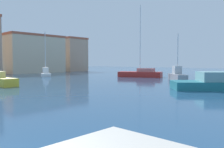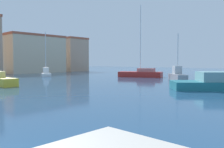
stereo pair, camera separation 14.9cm
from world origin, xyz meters
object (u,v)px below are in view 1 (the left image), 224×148
object	(u,v)px
sailboat_grey_distant_east	(177,76)
motorboat_teal_outer_mooring	(221,83)
sailboat_red_center_channel	(141,73)
sailboat_white_distant_north	(46,73)
motorboat_yellow_mid_harbor	(0,81)

from	to	relation	value
sailboat_grey_distant_east	motorboat_teal_outer_mooring	bearing A→B (deg)	-130.35
sailboat_red_center_channel	sailboat_grey_distant_east	distance (m)	8.61
sailboat_red_center_channel	motorboat_teal_outer_mooring	distance (m)	18.63
sailboat_white_distant_north	motorboat_yellow_mid_harbor	bearing A→B (deg)	-137.07
sailboat_grey_distant_east	sailboat_red_center_channel	bearing A→B (deg)	70.31
sailboat_red_center_channel	motorboat_yellow_mid_harbor	xyz separation A→B (m)	(-21.83, 2.21, -0.06)
motorboat_teal_outer_mooring	sailboat_white_distant_north	bearing A→B (deg)	89.80
sailboat_white_distant_north	motorboat_teal_outer_mooring	distance (m)	29.67
sailboat_grey_distant_east	sailboat_white_distant_north	distance (m)	22.78
sailboat_red_center_channel	motorboat_teal_outer_mooring	size ratio (longest dim) A/B	1.35
sailboat_red_center_channel	sailboat_white_distant_north	distance (m)	16.66
sailboat_red_center_channel	sailboat_white_distant_north	size ratio (longest dim) A/B	1.52
sailboat_white_distant_north	motorboat_teal_outer_mooring	bearing A→B (deg)	-90.20
motorboat_teal_outer_mooring	motorboat_yellow_mid_harbor	bearing A→B (deg)	123.96
sailboat_white_distant_north	motorboat_teal_outer_mooring	size ratio (longest dim) A/B	0.88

